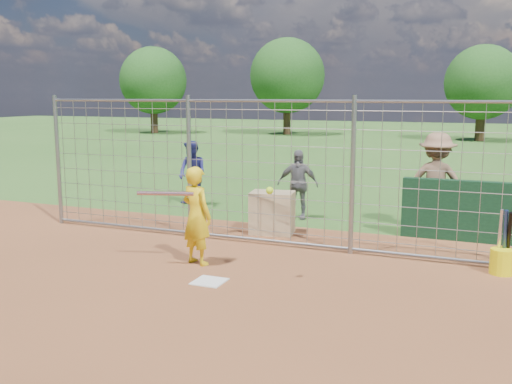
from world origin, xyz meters
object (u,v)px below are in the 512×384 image
at_px(bystander_a, 192,173).
at_px(bystander_c, 436,182).
at_px(batter, 197,216).
at_px(equipment_bin, 272,213).
at_px(bystander_b, 298,184).
at_px(bucket_with_bats, 502,258).

bearing_deg(bystander_a, bystander_c, 15.85).
relative_size(batter, equipment_bin, 1.92).
relative_size(bystander_b, equipment_bin, 1.84).
distance_m(bystander_a, bystander_b, 2.77).
xyz_separation_m(bystander_a, bystander_b, (2.74, -0.40, -0.04)).
bearing_deg(bystander_c, bystander_a, -3.67).
xyz_separation_m(batter, bystander_b, (0.40, 3.75, -0.03)).
relative_size(bystander_a, bucket_with_bats, 1.59).
xyz_separation_m(bystander_c, bucket_with_bats, (1.18, -2.53, -0.70)).
xyz_separation_m(bystander_a, bystander_c, (5.53, -0.40, 0.18)).
bearing_deg(bucket_with_bats, bystander_a, 156.46).
xyz_separation_m(bystander_b, bystander_c, (2.80, 0.00, 0.21)).
distance_m(bystander_b, equipment_bin, 1.50).
xyz_separation_m(bystander_c, equipment_bin, (-2.82, -1.46, -0.55)).
xyz_separation_m(bystander_a, equipment_bin, (2.72, -1.86, -0.37)).
height_order(bystander_b, equipment_bin, bystander_b).
height_order(bystander_b, bystander_c, bystander_c).
distance_m(bystander_a, bystander_c, 5.55).
distance_m(batter, bystander_a, 4.77).
bearing_deg(batter, equipment_bin, -81.39).
relative_size(bystander_c, equipment_bin, 2.37).
height_order(batter, equipment_bin, batter).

